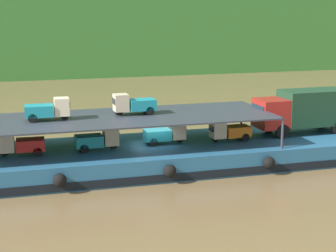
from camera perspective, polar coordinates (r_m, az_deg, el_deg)
ground_plane at (r=37.18m, az=-1.53°, el=-4.16°), size 400.00×400.00×0.00m
cargo_barge at (r=36.94m, az=-1.52°, el=-3.06°), size 32.35×8.07×1.50m
covered_lorry at (r=40.90m, az=13.68°, el=1.61°), size 7.91×2.49×3.10m
cargo_rack at (r=35.61m, az=-7.49°, el=0.70°), size 23.15×6.65×2.00m
mini_truck_lower_aft at (r=35.25m, az=-14.78°, el=-1.80°), size 2.78×1.27×1.38m
mini_truck_lower_mid at (r=35.59m, az=-7.19°, el=-1.36°), size 2.76×1.23×1.38m
mini_truck_lower_fore at (r=36.94m, az=-0.26°, el=-0.75°), size 2.75×1.21×1.38m
mini_truck_lower_bow at (r=37.93m, az=6.26°, el=-0.48°), size 2.77×1.25×1.38m
mini_truck_upper_mid at (r=35.29m, az=-12.15°, el=1.67°), size 2.77×1.26×1.38m
mini_truck_upper_fore at (r=36.42m, az=-3.54°, el=2.25°), size 2.76×1.23×1.38m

